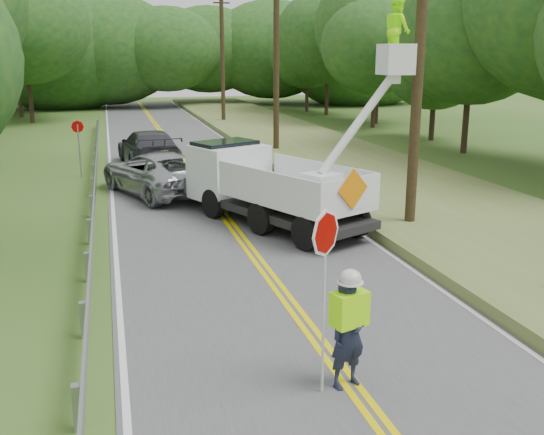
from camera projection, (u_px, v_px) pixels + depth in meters
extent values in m
plane|color=#2B5218|center=(382.00, 427.00, 8.66)|extent=(140.00, 140.00, 0.00)
cube|color=#4A4A4C|center=(214.00, 202.00, 21.74)|extent=(7.20, 96.00, 0.02)
cube|color=#F6DA00|center=(211.00, 202.00, 21.71)|extent=(0.12, 96.00, 0.00)
cube|color=#F6DA00|center=(217.00, 202.00, 21.76)|extent=(0.12, 96.00, 0.00)
cube|color=silver|center=(113.00, 208.00, 20.88)|extent=(0.12, 96.00, 0.00)
cube|color=silver|center=(307.00, 196.00, 22.59)|extent=(0.12, 96.00, 0.00)
cube|color=gray|center=(77.00, 408.00, 8.49)|extent=(0.12, 0.14, 0.70)
cube|color=gray|center=(84.00, 320.00, 11.29)|extent=(0.12, 0.14, 0.70)
cube|color=gray|center=(87.00, 267.00, 14.09)|extent=(0.12, 0.14, 0.70)
cube|color=gray|center=(90.00, 232.00, 16.90)|extent=(0.12, 0.14, 0.70)
cube|color=gray|center=(92.00, 206.00, 19.70)|extent=(0.12, 0.14, 0.70)
cube|color=gray|center=(93.00, 187.00, 22.50)|extent=(0.12, 0.14, 0.70)
cube|color=gray|center=(94.00, 173.00, 25.31)|extent=(0.12, 0.14, 0.70)
cube|color=gray|center=(95.00, 161.00, 28.11)|extent=(0.12, 0.14, 0.70)
cube|color=gray|center=(96.00, 151.00, 30.91)|extent=(0.12, 0.14, 0.70)
cube|color=gray|center=(96.00, 143.00, 33.72)|extent=(0.12, 0.14, 0.70)
cube|color=gray|center=(97.00, 136.00, 36.52)|extent=(0.12, 0.14, 0.70)
cube|color=gray|center=(97.00, 130.00, 39.32)|extent=(0.12, 0.14, 0.70)
cube|color=gray|center=(98.00, 125.00, 42.12)|extent=(0.12, 0.14, 0.70)
cube|color=gray|center=(95.00, 186.00, 21.53)|extent=(0.05, 48.00, 0.34)
cylinder|color=black|center=(419.00, 56.00, 17.03)|extent=(0.30, 0.30, 10.00)
cylinder|color=black|center=(276.00, 55.00, 31.04)|extent=(0.30, 0.30, 10.00)
cylinder|color=black|center=(222.00, 55.00, 45.06)|extent=(0.30, 0.30, 10.00)
cube|color=black|center=(221.00, 3.00, 44.14)|extent=(1.20, 0.10, 0.10)
cube|color=#606B30|center=(399.00, 187.00, 23.46)|extent=(7.00, 96.00, 0.30)
cylinder|color=#332319|center=(30.00, 96.00, 46.30)|extent=(0.32, 0.32, 4.05)
ellipsoid|color=#17461C|center=(23.00, 27.00, 45.03)|extent=(9.45, 9.45, 8.31)
cylinder|color=#332319|center=(19.00, 95.00, 50.58)|extent=(0.32, 0.32, 3.62)
ellipsoid|color=#17461C|center=(13.00, 39.00, 49.44)|extent=(8.45, 8.45, 7.44)
cylinder|color=#332319|center=(466.00, 119.00, 32.17)|extent=(0.32, 0.32, 3.59)
ellipsoid|color=#17461C|center=(473.00, 31.00, 31.04)|extent=(8.37, 8.37, 7.36)
cylinder|color=#332319|center=(432.00, 118.00, 37.11)|extent=(0.32, 0.32, 2.62)
ellipsoid|color=#17461C|center=(436.00, 64.00, 36.30)|extent=(6.10, 6.10, 5.37)
cylinder|color=#332319|center=(374.00, 104.00, 43.56)|extent=(0.32, 0.32, 3.28)
ellipsoid|color=#17461C|center=(376.00, 45.00, 42.53)|extent=(7.66, 7.66, 6.75)
cylinder|color=#332319|center=(377.00, 96.00, 45.83)|extent=(0.32, 0.32, 4.08)
ellipsoid|color=#17461C|center=(380.00, 26.00, 44.56)|extent=(9.51, 9.51, 8.37)
cylinder|color=#332319|center=(327.00, 93.00, 52.40)|extent=(0.32, 0.32, 3.77)
ellipsoid|color=#17461C|center=(328.00, 36.00, 51.22)|extent=(8.81, 8.81, 7.75)
cylinder|color=#332319|center=(307.00, 95.00, 55.82)|extent=(0.32, 0.32, 2.94)
ellipsoid|color=#17461C|center=(307.00, 54.00, 54.90)|extent=(6.86, 6.86, 6.04)
ellipsoid|color=#17461C|center=(6.00, 49.00, 57.76)|extent=(11.98, 8.99, 8.99)
ellipsoid|color=#17461C|center=(60.00, 49.00, 58.14)|extent=(15.88, 11.91, 11.91)
ellipsoid|color=#17461C|center=(107.00, 49.00, 58.97)|extent=(14.03, 10.52, 10.52)
ellipsoid|color=#17461C|center=(167.00, 49.00, 58.69)|extent=(10.60, 7.95, 7.95)
ellipsoid|color=#17461C|center=(209.00, 50.00, 63.00)|extent=(11.57, 8.68, 8.68)
ellipsoid|color=#17461C|center=(272.00, 50.00, 63.84)|extent=(13.33, 10.00, 10.00)
ellipsoid|color=#17461C|center=(311.00, 50.00, 63.98)|extent=(11.18, 8.38, 8.38)
ellipsoid|color=#17461C|center=(360.00, 50.00, 63.26)|extent=(16.72, 12.54, 12.54)
imported|color=#191E33|center=(349.00, 333.00, 9.48)|extent=(0.75, 0.60, 1.78)
cube|color=#9AFF07|center=(349.00, 309.00, 9.38)|extent=(0.62, 0.48, 0.54)
ellipsoid|color=silver|center=(350.00, 278.00, 9.25)|extent=(0.33, 0.33, 0.27)
cylinder|color=#B7B7B7|center=(324.00, 317.00, 9.20)|extent=(0.04, 0.04, 2.49)
cylinder|color=#930100|center=(326.00, 233.00, 8.87)|extent=(0.57, 0.48, 0.71)
cylinder|color=black|center=(306.00, 233.00, 16.30)|extent=(0.65, 0.96, 0.93)
cylinder|color=black|center=(356.00, 221.00, 17.48)|extent=(0.65, 0.96, 0.93)
cylinder|color=black|center=(261.00, 219.00, 17.74)|extent=(0.65, 0.96, 0.93)
cylinder|color=black|center=(310.00, 208.00, 18.92)|extent=(0.65, 0.96, 0.93)
cylinder|color=black|center=(213.00, 203.00, 19.53)|extent=(0.65, 0.96, 0.93)
cylinder|color=black|center=(261.00, 195.00, 20.72)|extent=(0.65, 0.96, 0.93)
cube|color=black|center=(280.00, 209.00, 18.53)|extent=(4.41, 6.45, 0.24)
cube|color=white|center=(295.00, 198.00, 17.90)|extent=(3.86, 4.95, 0.21)
cube|color=white|center=(266.00, 186.00, 17.11)|extent=(1.90, 4.05, 0.87)
cube|color=white|center=(322.00, 177.00, 18.45)|extent=(1.90, 4.05, 0.87)
cube|color=white|center=(351.00, 194.00, 16.14)|extent=(2.04, 0.98, 0.87)
cube|color=white|center=(229.00, 172.00, 20.27)|extent=(2.73, 2.57, 1.73)
cube|color=black|center=(225.00, 152.00, 20.25)|extent=(2.27, 1.94, 0.72)
cube|color=white|center=(321.00, 187.00, 16.98)|extent=(1.15, 1.15, 0.77)
cube|color=white|center=(396.00, 59.00, 16.88)|extent=(0.82, 0.82, 0.82)
imported|color=#9AFF07|center=(397.00, 29.00, 16.68)|extent=(0.62, 0.80, 1.65)
cube|color=orange|center=(353.00, 189.00, 16.05)|extent=(1.01, 0.49, 1.09)
imported|color=#A5A8AD|center=(157.00, 173.00, 22.89)|extent=(4.40, 6.15, 1.55)
imported|color=#393A41|center=(149.00, 148.00, 28.71)|extent=(2.90, 5.88, 1.64)
cylinder|color=gray|center=(79.00, 151.00, 25.81)|extent=(0.06, 0.06, 2.25)
cylinder|color=#930100|center=(77.00, 127.00, 25.55)|extent=(0.51, 0.09, 0.51)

